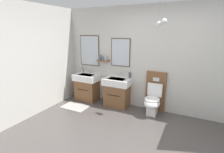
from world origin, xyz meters
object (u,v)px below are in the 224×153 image
(vanity_sink_left, at_px, (87,86))
(soap_dispenser, at_px, (130,75))
(toothbrush_cup, at_px, (82,70))
(toilet, at_px, (154,99))
(vanity_sink_right, at_px, (117,91))

(vanity_sink_left, bearing_deg, soap_dispenser, 7.79)
(toothbrush_cup, height_order, soap_dispenser, toothbrush_cup)
(vanity_sink_left, height_order, toilet, toilet)
(vanity_sink_left, relative_size, soap_dispenser, 3.94)
(vanity_sink_left, distance_m, toothbrush_cup, 0.52)
(toothbrush_cup, bearing_deg, vanity_sink_left, -30.54)
(toilet, bearing_deg, vanity_sink_left, 179.95)
(vanity_sink_left, distance_m, toilet, 1.93)
(vanity_sink_left, xyz_separation_m, toilet, (1.93, -0.00, -0.02))
(toilet, bearing_deg, toothbrush_cup, 175.81)
(vanity_sink_left, bearing_deg, vanity_sink_right, 0.00)
(vanity_sink_left, height_order, toothbrush_cup, toothbrush_cup)
(toothbrush_cup, bearing_deg, toilet, -4.19)
(toothbrush_cup, relative_size, soap_dispenser, 1.01)
(toilet, xyz_separation_m, toothbrush_cup, (-2.20, 0.16, 0.44))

